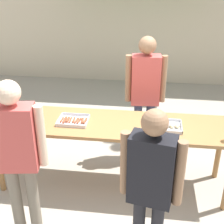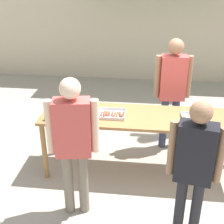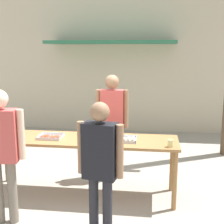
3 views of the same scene
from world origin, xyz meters
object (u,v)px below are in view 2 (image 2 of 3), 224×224
at_px(person_server_behind_table, 172,85).
at_px(condiment_jar_ketchup, 53,118).
at_px(person_customer_holding_hotdog, 73,137).
at_px(person_customer_with_cup, 194,162).
at_px(food_tray_sausages, 112,114).
at_px(condiment_jar_mustard, 46,118).
at_px(food_tray_buns, 196,118).

bearing_deg(person_server_behind_table, condiment_jar_ketchup, -153.20).
xyz_separation_m(condiment_jar_ketchup, person_customer_holding_hotdog, (0.43, -0.66, 0.11)).
distance_m(condiment_jar_ketchup, person_customer_with_cup, 1.96).
distance_m(condiment_jar_ketchup, person_customer_holding_hotdog, 0.79).
xyz_separation_m(food_tray_sausages, person_customer_holding_hotdog, (-0.34, -0.89, 0.13)).
bearing_deg(person_customer_with_cup, food_tray_sausages, -39.01).
bearing_deg(person_customer_with_cup, person_customer_holding_hotdog, -0.31).
bearing_deg(person_customer_with_cup, condiment_jar_ketchup, -16.83).
height_order(condiment_jar_mustard, person_server_behind_table, person_server_behind_table).
distance_m(condiment_jar_mustard, person_customer_holding_hotdog, 0.83).
height_order(condiment_jar_mustard, person_customer_holding_hotdog, person_customer_holding_hotdog).
distance_m(food_tray_buns, condiment_jar_mustard, 1.99).
bearing_deg(person_server_behind_table, food_tray_buns, -73.81).
height_order(condiment_jar_ketchup, person_customer_with_cup, person_customer_with_cup).
bearing_deg(food_tray_buns, condiment_jar_ketchup, -173.02).
height_order(food_tray_sausages, condiment_jar_mustard, condiment_jar_mustard).
distance_m(condiment_jar_mustard, condiment_jar_ketchup, 0.08).
relative_size(condiment_jar_mustard, person_customer_holding_hotdog, 0.04).
bearing_deg(condiment_jar_ketchup, person_customer_with_cup, -28.16).
relative_size(condiment_jar_mustard, condiment_jar_ketchup, 1.00).
distance_m(person_server_behind_table, person_customer_with_cup, 1.91).
bearing_deg(person_customer_holding_hotdog, person_customer_with_cup, 159.95).
relative_size(condiment_jar_ketchup, person_customer_with_cup, 0.04).
bearing_deg(person_server_behind_table, food_tray_sausages, -142.98).
bearing_deg(condiment_jar_ketchup, condiment_jar_mustard, -172.56).
relative_size(condiment_jar_mustard, person_customer_with_cup, 0.04).
bearing_deg(person_customer_with_cup, condiment_jar_mustard, -15.45).
relative_size(food_tray_sausages, food_tray_buns, 1.00).
xyz_separation_m(food_tray_buns, person_customer_holding_hotdog, (-1.46, -0.89, 0.13)).
bearing_deg(condiment_jar_mustard, person_customer_holding_hotdog, -51.45).
xyz_separation_m(food_tray_sausages, person_server_behind_table, (0.85, 0.75, 0.18)).
relative_size(food_tray_buns, person_server_behind_table, 0.20).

